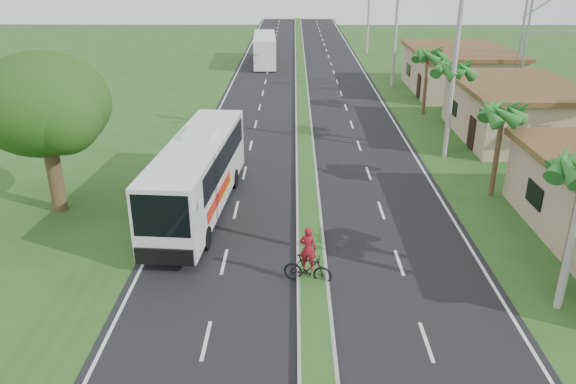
{
  "coord_description": "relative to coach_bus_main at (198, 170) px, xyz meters",
  "views": [
    {
      "loc": [
        -0.74,
        -14.59,
        11.29
      ],
      "look_at": [
        -0.97,
        7.99,
        1.8
      ],
      "focal_mm": 35.0,
      "sensor_mm": 36.0,
      "label": 1
    }
  ],
  "objects": [
    {
      "name": "lane_edge_left",
      "position": [
        -1.5,
        10.08,
        -2.07
      ],
      "size": [
        0.12,
        160.0,
        0.01
      ],
      "primitive_type": "cube",
      "color": "silver",
      "rests_on": "ground"
    },
    {
      "name": "utility_pole_b",
      "position": [
        13.67,
        8.08,
        4.19
      ],
      "size": [
        3.2,
        0.28,
        12.0
      ],
      "color": "gray",
      "rests_on": "ground"
    },
    {
      "name": "palm_verge_b",
      "position": [
        14.6,
        2.08,
        2.29
      ],
      "size": [
        2.4,
        2.4,
        5.05
      ],
      "color": "#473321",
      "rests_on": "ground"
    },
    {
      "name": "utility_pole_d",
      "position": [
        13.7,
        48.08,
        3.35
      ],
      "size": [
        1.6,
        0.28,
        10.5
      ],
      "color": "gray",
      "rests_on": "ground"
    },
    {
      "name": "coach_bus_far",
      "position": [
        1.16,
        40.19,
        -0.27
      ],
      "size": [
        2.9,
        10.97,
        3.17
      ],
      "rotation": [
        0.0,
        0.0,
        0.05
      ],
      "color": "white",
      "rests_on": "ground"
    },
    {
      "name": "lane_edge_right",
      "position": [
        11.9,
        10.08,
        -2.07
      ],
      "size": [
        0.12,
        160.0,
        0.01
      ],
      "primitive_type": "cube",
      "color": "silver",
      "rests_on": "ground"
    },
    {
      "name": "median_strip",
      "position": [
        5.2,
        10.08,
        -1.96
      ],
      "size": [
        1.2,
        160.0,
        0.18
      ],
      "color": "gray",
      "rests_on": "ground"
    },
    {
      "name": "shade_tree",
      "position": [
        -6.92,
        0.1,
        2.96
      ],
      "size": [
        6.3,
        6.0,
        7.54
      ],
      "color": "#473321",
      "rests_on": "ground"
    },
    {
      "name": "motorcyclist",
      "position": [
        5.0,
        -6.38,
        -1.25
      ],
      "size": [
        1.93,
        0.97,
        2.29
      ],
      "rotation": [
        0.0,
        0.0,
        -0.25
      ],
      "color": "black",
      "rests_on": "ground"
    },
    {
      "name": "coach_bus_main",
      "position": [
        0.0,
        0.0,
        0.0
      ],
      "size": [
        3.29,
        11.78,
        3.76
      ],
      "rotation": [
        0.0,
        0.0,
        -0.07
      ],
      "color": "silver",
      "rests_on": "ground"
    },
    {
      "name": "ground",
      "position": [
        5.2,
        -9.92,
        -2.07
      ],
      "size": [
        180.0,
        180.0,
        0.0
      ],
      "primitive_type": "plane",
      "color": "#2A4F1D",
      "rests_on": "ground"
    },
    {
      "name": "shop_far",
      "position": [
        19.2,
        26.08,
        -0.14
      ],
      "size": [
        8.6,
        11.6,
        3.82
      ],
      "color": "tan",
      "rests_on": "ground"
    },
    {
      "name": "palm_verge_c",
      "position": [
        14.0,
        9.08,
        3.05
      ],
      "size": [
        2.4,
        2.4,
        5.85
      ],
      "color": "#473321",
      "rests_on": "ground"
    },
    {
      "name": "palm_verge_d",
      "position": [
        14.5,
        18.08,
        2.48
      ],
      "size": [
        2.4,
        2.4,
        5.25
      ],
      "color": "#473321",
      "rests_on": "ground"
    },
    {
      "name": "utility_pole_c",
      "position": [
        13.7,
        28.08,
        3.61
      ],
      "size": [
        1.6,
        0.28,
        11.0
      ],
      "color": "gray",
      "rests_on": "ground"
    },
    {
      "name": "shop_mid",
      "position": [
        19.2,
        12.08,
        -0.21
      ],
      "size": [
        7.6,
        10.6,
        3.67
      ],
      "color": "tan",
      "rests_on": "ground"
    },
    {
      "name": "road_asphalt",
      "position": [
        5.2,
        10.08,
        -2.06
      ],
      "size": [
        14.0,
        160.0,
        0.02
      ],
      "primitive_type": "cube",
      "color": "black",
      "rests_on": "ground"
    }
  ]
}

